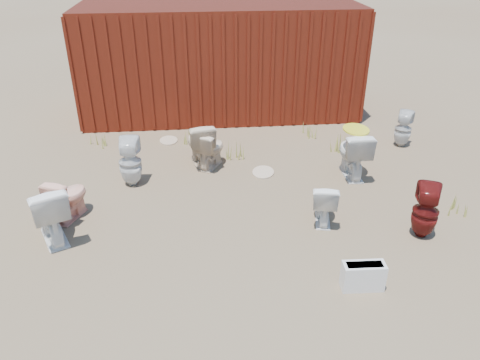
{
  "coord_description": "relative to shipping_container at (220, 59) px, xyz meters",
  "views": [
    {
      "loc": [
        -0.59,
        -5.4,
        3.8
      ],
      "look_at": [
        0.0,
        0.6,
        0.55
      ],
      "focal_mm": 35.0,
      "sensor_mm": 36.0,
      "label": 1
    }
  ],
  "objects": [
    {
      "name": "ground",
      "position": [
        0.0,
        -5.2,
        -1.2
      ],
      "size": [
        100.0,
        100.0,
        0.0
      ],
      "primitive_type": "plane",
      "color": "brown",
      "rests_on": "ground"
    },
    {
      "name": "shipping_container",
      "position": [
        0.0,
        0.0,
        0.0
      ],
      "size": [
        6.0,
        2.4,
        2.4
      ],
      "primitive_type": "cube",
      "color": "#4E1C0D",
      "rests_on": "ground"
    },
    {
      "name": "toilet_front_a",
      "position": [
        -2.64,
        -5.03,
        -0.77
      ],
      "size": [
        0.79,
        0.96,
        0.85
      ],
      "primitive_type": "imported",
      "rotation": [
        0.0,
        0.0,
        3.59
      ],
      "color": "white",
      "rests_on": "ground"
    },
    {
      "name": "toilet_front_pink",
      "position": [
        -2.52,
        -4.5,
        -0.86
      ],
      "size": [
        0.61,
        0.76,
        0.68
      ],
      "primitive_type": "imported",
      "rotation": [
        0.0,
        0.0,
        2.73
      ],
      "color": "#FBAC91",
      "rests_on": "ground"
    },
    {
      "name": "toilet_front_c",
      "position": [
        1.18,
        -4.96,
        -0.88
      ],
      "size": [
        0.48,
        0.7,
        0.65
      ],
      "primitive_type": "imported",
      "rotation": [
        0.0,
        0.0,
        2.93
      ],
      "color": "white",
      "rests_on": "ground"
    },
    {
      "name": "toilet_front_maroon",
      "position": [
        2.46,
        -5.46,
        -0.81
      ],
      "size": [
        0.47,
        0.47,
        0.79
      ],
      "primitive_type": "imported",
      "rotation": [
        0.0,
        0.0,
        2.72
      ],
      "color": "#5E1210",
      "rests_on": "ground"
    },
    {
      "name": "toilet_back_a",
      "position": [
        -1.72,
        -3.55,
        -0.79
      ],
      "size": [
        0.38,
        0.39,
        0.82
      ],
      "primitive_type": "imported",
      "rotation": [
        0.0,
        0.0,
        3.11
      ],
      "color": "white",
      "rests_on": "ground"
    },
    {
      "name": "toilet_back_beige_left",
      "position": [
        -0.56,
        -2.88,
        -0.79
      ],
      "size": [
        0.61,
        0.87,
        0.82
      ],
      "primitive_type": "imported",
      "rotation": [
        0.0,
        0.0,
        3.34
      ],
      "color": "beige",
      "rests_on": "ground"
    },
    {
      "name": "toilet_back_beige_right",
      "position": [
        -0.38,
        -3.0,
        -0.86
      ],
      "size": [
        0.67,
        0.77,
        0.69
      ],
      "primitive_type": "imported",
      "rotation": [
        0.0,
        0.0,
        2.62
      ],
      "color": "beige",
      "rests_on": "ground"
    },
    {
      "name": "toilet_back_yellowlid",
      "position": [
        2.04,
        -3.59,
        -0.78
      ],
      "size": [
        0.49,
        0.84,
        0.84
      ],
      "primitive_type": "imported",
      "rotation": [
        0.0,
        0.0,
        3.12
      ],
      "color": "white",
      "rests_on": "ground"
    },
    {
      "name": "toilet_back_e",
      "position": [
        3.41,
        -2.46,
        -0.85
      ],
      "size": [
        0.45,
        0.45,
        0.71
      ],
      "primitive_type": "imported",
      "rotation": [
        0.0,
        0.0,
        2.55
      ],
      "color": "silver",
      "rests_on": "ground"
    },
    {
      "name": "yellow_lid",
      "position": [
        2.04,
        -3.59,
        -0.34
      ],
      "size": [
        0.43,
        0.53,
        0.02
      ],
      "primitive_type": "ellipsoid",
      "color": "yellow",
      "rests_on": "toilet_back_yellowlid"
    },
    {
      "name": "loose_tank",
      "position": [
        1.28,
        -6.44,
        -1.02
      ],
      "size": [
        0.51,
        0.22,
        0.35
      ],
      "primitive_type": "cube",
      "rotation": [
        0.0,
        0.0,
        -0.04
      ],
      "color": "white",
      "rests_on": "ground"
    },
    {
      "name": "loose_lid_near",
      "position": [
        0.53,
        -3.36,
        -1.19
      ],
      "size": [
        0.48,
        0.57,
        0.02
      ],
      "primitive_type": "ellipsoid",
      "rotation": [
        0.0,
        0.0,
        -0.22
      ],
      "color": "beige",
      "rests_on": "ground"
    },
    {
      "name": "loose_lid_far",
      "position": [
        -1.18,
        -1.78,
        -1.19
      ],
      "size": [
        0.38,
        0.49,
        0.02
      ],
      "primitive_type": "ellipsoid",
      "rotation": [
        0.0,
        0.0,
        0.05
      ],
      "color": "#C6AD8F",
      "rests_on": "ground"
    },
    {
      "name": "weed_clump_a",
      "position": [
        -2.55,
        -1.93,
        -1.07
      ],
      "size": [
        0.36,
        0.36,
        0.27
      ],
      "primitive_type": "cone",
      "color": "#9C9D3F",
      "rests_on": "ground"
    },
    {
      "name": "weed_clump_b",
      "position": [
        0.09,
        -2.66,
        -1.04
      ],
      "size": [
        0.32,
        0.32,
        0.32
      ],
      "primitive_type": "cone",
      "color": "#9C9D3F",
      "rests_on": "ground"
    },
    {
      "name": "weed_clump_c",
      "position": [
        2.09,
        -2.57,
        -1.03
      ],
      "size": [
        0.36,
        0.36,
        0.34
      ],
      "primitive_type": "cone",
      "color": "#9C9D3F",
      "rests_on": "ground"
    },
    {
      "name": "weed_clump_d",
      "position": [
        -0.72,
        -1.88,
        -1.06
      ],
      "size": [
        0.3,
        0.3,
        0.27
      ],
      "primitive_type": "cone",
      "color": "#9C9D3F",
      "rests_on": "ground"
    },
    {
      "name": "weed_clump_e",
      "position": [
        1.71,
        -1.8,
        -1.06
      ],
      "size": [
        0.34,
        0.34,
        0.29
      ],
      "primitive_type": "cone",
      "color": "#9C9D3F",
      "rests_on": "ground"
    },
    {
      "name": "weed_clump_f",
      "position": [
        3.22,
        -4.93,
        -1.07
      ],
      "size": [
        0.28,
        0.28,
        0.26
      ],
      "primitive_type": "cone",
      "color": "#9C9D3F",
      "rests_on": "ground"
    }
  ]
}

